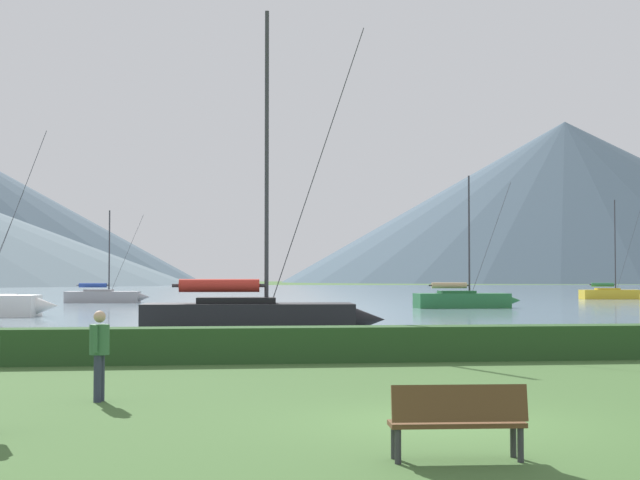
# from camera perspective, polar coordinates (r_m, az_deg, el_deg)

# --- Properties ---
(ground_plane) EXTENTS (1000.00, 1000.00, 0.00)m
(ground_plane) POSITION_cam_1_polar(r_m,az_deg,el_deg) (15.25, 7.25, -10.72)
(ground_plane) COLOR #3D602D
(harbor_water) EXTENTS (320.00, 246.00, 0.00)m
(harbor_water) POSITION_cam_1_polar(r_m,az_deg,el_deg) (151.66, -5.89, -3.06)
(harbor_water) COLOR gray
(harbor_water) RESTS_ON ground_plane
(hedge_line) EXTENTS (80.00, 1.20, 0.93)m
(hedge_line) POSITION_cam_1_polar(r_m,az_deg,el_deg) (25.94, 1.09, -6.18)
(hedge_line) COLOR #284C23
(hedge_line) RESTS_ON ground_plane
(sailboat_slip_0) EXTENTS (7.49, 2.97, 8.17)m
(sailboat_slip_0) POSITION_cam_1_polar(r_m,az_deg,el_deg) (87.16, -12.69, -3.25)
(sailboat_slip_0) COLOR #9E9EA3
(sailboat_slip_0) RESTS_ON harbor_water
(sailboat_slip_2) EXTENTS (9.33, 3.25, 12.54)m
(sailboat_slip_2) POSITION_cam_1_polar(r_m,az_deg,el_deg) (36.84, -4.07, -4.52)
(sailboat_slip_2) COLOR black
(sailboat_slip_2) RESTS_ON harbor_water
(sailboat_slip_7) EXTENTS (7.91, 2.45, 9.73)m
(sailboat_slip_7) POSITION_cam_1_polar(r_m,az_deg,el_deg) (71.24, 8.49, -3.48)
(sailboat_slip_7) COLOR #236B38
(sailboat_slip_7) RESTS_ON harbor_water
(sailboat_slip_11) EXTENTS (7.13, 2.54, 10.26)m
(sailboat_slip_11) POSITION_cam_1_polar(r_m,az_deg,el_deg) (103.66, 16.90, -3.04)
(sailboat_slip_11) COLOR gold
(sailboat_slip_11) RESTS_ON harbor_water
(park_bench_under_tree) EXTENTS (1.69, 0.57, 0.95)m
(park_bench_under_tree) POSITION_cam_1_polar(r_m,az_deg,el_deg) (12.10, 8.17, -10.40)
(park_bench_under_tree) COLOR brown
(park_bench_under_tree) RESTS_ON ground_plane
(person_standing_walker) EXTENTS (0.36, 0.56, 1.65)m
(person_standing_walker) POSITION_cam_1_polar(r_m,az_deg,el_deg) (18.02, -12.94, -6.25)
(person_standing_walker) COLOR #2D3347
(person_standing_walker) RESTS_ON ground_plane
(distant_hill_central_peak) EXTENTS (257.60, 257.60, 72.64)m
(distant_hill_central_peak) POSITION_cam_1_polar(r_m,az_deg,el_deg) (447.65, 14.35, 2.22)
(distant_hill_central_peak) COLOR #425666
(distant_hill_central_peak) RESTS_ON ground_plane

